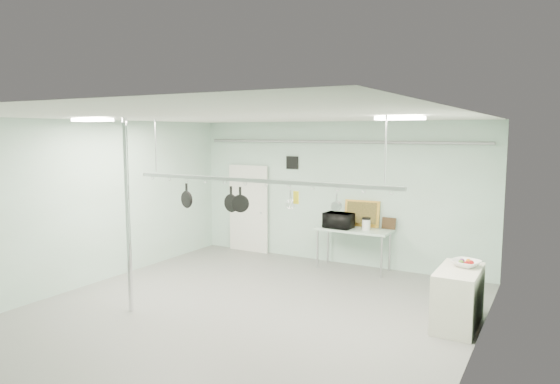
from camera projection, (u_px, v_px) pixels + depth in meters
The scene contains 25 objects.
floor at pixel (236, 318), 8.00m from camera, with size 8.00×8.00×0.00m, color gray.
ceiling at pixel (234, 117), 7.62m from camera, with size 7.00×8.00×0.02m, color silver.
back_wall at pixel (335, 193), 11.26m from camera, with size 7.00×0.02×3.20m, color #9FBFAC.
right_wall at pixel (470, 244), 6.10m from camera, with size 0.02×8.00×3.20m, color #9FBFAC.
door at pixel (249, 209), 12.40m from camera, with size 1.10×0.10×2.20m, color silver.
wall_vent at pixel (292, 163), 11.70m from camera, with size 0.30×0.04×0.30m, color black.
conduit_pipe at pixel (335, 142), 11.04m from camera, with size 0.07×0.07×6.60m, color gray.
chrome_pole at pixel (128, 216), 8.12m from camera, with size 0.08×0.08×3.20m, color silver.
prep_table at pixel (354, 232), 10.72m from camera, with size 1.60×0.70×0.91m.
side_cabinet at pixel (458, 298), 7.62m from camera, with size 0.60×1.20×0.90m, color silver.
pot_rack at pixel (256, 179), 7.89m from camera, with size 4.80×0.06×1.00m.
light_panel_left at pixel (92, 120), 8.00m from camera, with size 0.65×0.30×0.05m, color white.
light_panel_right at pixel (400, 118), 6.97m from camera, with size 0.65×0.30×0.05m, color white.
microwave at pixel (339, 220), 10.74m from camera, with size 0.60×0.40×0.33m, color black.
coffee_canister at pixel (366, 225), 10.53m from camera, with size 0.17×0.17×0.23m, color white.
painting_large at pixel (362, 213), 10.90m from camera, with size 0.78×0.05×0.58m, color gold.
painting_small at pixel (389, 223), 10.62m from camera, with size 0.30×0.04×0.25m, color #342312.
fruit_bowl at pixel (466, 263), 7.69m from camera, with size 0.42×0.42×0.10m, color white.
skillet_left at pixel (187, 195), 8.63m from camera, with size 0.30×0.06×0.40m, color black, non-canonical shape.
skillet_mid at pixel (231, 199), 8.17m from camera, with size 0.30×0.06×0.42m, color black, non-canonical shape.
skillet_right at pixel (240, 199), 8.08m from camera, with size 0.29×0.06×0.39m, color black, non-canonical shape.
whisk at pixel (290, 200), 7.62m from camera, with size 0.15×0.15×0.29m, color silver, non-canonical shape.
grater at pixel (296, 198), 7.57m from camera, with size 0.09×0.02×0.21m, color #F0A61C, non-canonical shape.
saucepan at pixel (336, 202), 7.25m from camera, with size 0.14×0.08×0.25m, color silver, non-canonical shape.
fruit_cluster at pixel (466, 261), 7.69m from camera, with size 0.24×0.24×0.09m, color maroon, non-canonical shape.
Camera 1 is at (4.40, -6.36, 2.97)m, focal length 32.00 mm.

